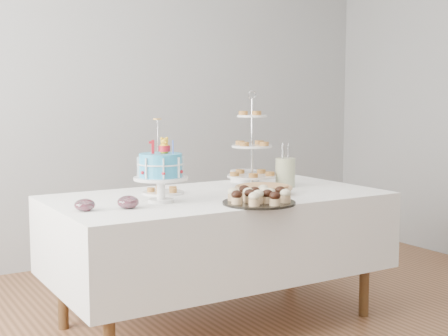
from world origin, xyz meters
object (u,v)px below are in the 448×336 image
table (218,233)px  cupcake_tray (259,196)px  tiered_stand (252,147)px  jam_bowl_a (85,205)px  plate_stack (245,176)px  utensil_pitcher (285,171)px  pie (264,189)px  jam_bowl_b (128,202)px  birthday_cake (161,180)px  pastry_plate (163,191)px

table → cupcake_tray: cupcake_tray is taller
tiered_stand → jam_bowl_a: size_ratio=5.86×
cupcake_tray → jam_bowl_a: bearing=161.9°
plate_stack → utensil_pitcher: bearing=-77.9°
plate_stack → jam_bowl_a: bearing=-158.0°
pie → jam_bowl_b: bearing=-178.0°
utensil_pitcher → cupcake_tray: bearing=-141.7°
table → tiered_stand: size_ratio=3.16×
tiered_stand → jam_bowl_b: (-0.97, -0.33, -0.22)m
table → birthday_cake: birthday_cake is taller
table → pie: 0.37m
plate_stack → jam_bowl_b: size_ratio=1.73×
tiered_stand → utensil_pitcher: (0.18, -0.12, -0.15)m
utensil_pitcher → jam_bowl_a: bearing=-176.1°
birthday_cake → pastry_plate: 0.32m
pie → tiered_stand: tiered_stand is taller
birthday_cake → utensil_pitcher: 0.93m
jam_bowl_b → pie: bearing=2.0°
pastry_plate → utensil_pitcher: (0.78, -0.14, 0.08)m
birthday_cake → cupcake_tray: (0.42, -0.32, -0.08)m
tiered_stand → utensil_pitcher: tiered_stand is taller
tiered_stand → jam_bowl_a: (-1.19, -0.28, -0.22)m
cupcake_tray → pie: bearing=51.0°
birthday_cake → pie: 0.64m
tiered_stand → plate_stack: bearing=67.2°
cupcake_tray → jam_bowl_b: cupcake_tray is taller
pie → utensil_pitcher: 0.35m
cupcake_tray → tiered_stand: bearing=59.6°
tiered_stand → pie: bearing=-111.2°
pie → jam_bowl_b: jam_bowl_b is taller
cupcake_tray → tiered_stand: 0.68m
birthday_cake → pastry_plate: bearing=80.8°
cupcake_tray → jam_bowl_b: 0.69m
table → pie: (0.23, -0.14, 0.26)m
table → pastry_plate: 0.40m
cupcake_tray → jam_bowl_a: 0.90m
plate_stack → jam_bowl_b: 1.21m
plate_stack → jam_bowl_a: 1.39m
pastry_plate → jam_bowl_b: size_ratio=2.19×
table → utensil_pitcher: size_ratio=6.89×
utensil_pitcher → tiered_stand: bearing=143.5°
pie → utensil_pitcher: bearing=31.8°
table → pastry_plate: (-0.26, 0.19, 0.24)m
plate_stack → utensil_pitcher: 0.37m
cupcake_tray → tiered_stand: (0.33, 0.56, 0.21)m
birthday_cake → tiered_stand: bearing=36.3°
pastry_plate → jam_bowl_a: 0.65m
cupcake_tray → pastry_plate: 0.65m
pie → jam_bowl_a: 1.07m
cupcake_tray → pie: size_ratio=1.15×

